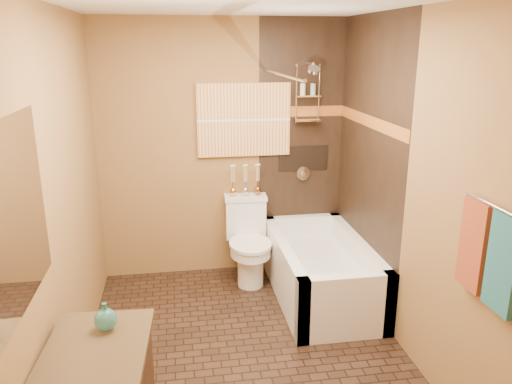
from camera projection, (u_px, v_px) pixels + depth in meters
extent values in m
plane|color=black|center=(246.00, 352.00, 3.80)|extent=(3.00, 3.00, 0.00)
cube|color=olive|center=(63.00, 204.00, 3.26)|extent=(0.02, 3.00, 2.50)
cube|color=olive|center=(408.00, 187.00, 3.63)|extent=(0.02, 3.00, 2.50)
cube|color=olive|center=(223.00, 151.00, 4.86)|extent=(2.40, 0.02, 2.50)
cube|color=olive|center=(297.00, 301.00, 2.03)|extent=(2.40, 0.02, 2.50)
plane|color=silver|center=(244.00, 2.00, 3.09)|extent=(3.00, 3.00, 0.00)
cube|color=black|center=(301.00, 148.00, 4.97)|extent=(0.85, 0.01, 2.50)
cube|color=black|center=(368.00, 164.00, 4.34)|extent=(0.01, 1.50, 2.50)
cube|color=brown|center=(302.00, 111.00, 4.86)|extent=(0.85, 0.01, 0.10)
cube|color=brown|center=(370.00, 121.00, 4.23)|extent=(0.01, 1.50, 0.10)
cube|color=black|center=(303.00, 158.00, 5.00)|extent=(0.50, 0.01, 0.25)
cylinder|color=silver|center=(310.00, 63.00, 4.61)|extent=(0.02, 0.26, 0.02)
cylinder|color=silver|center=(314.00, 70.00, 4.48)|extent=(0.11, 0.11, 0.09)
cylinder|color=silver|center=(303.00, 173.00, 5.02)|extent=(0.14, 0.02, 0.14)
cylinder|color=silver|center=(281.00, 74.00, 3.99)|extent=(0.03, 1.55, 0.03)
cylinder|color=silver|center=(494.00, 206.00, 2.57)|extent=(0.02, 0.55, 0.02)
cube|color=#1D5360|center=(504.00, 264.00, 2.53)|extent=(0.05, 0.22, 0.52)
cube|color=maroon|center=(474.00, 245.00, 2.77)|extent=(0.05, 0.22, 0.52)
cube|color=#C9712F|center=(244.00, 120.00, 4.78)|extent=(0.90, 0.04, 0.70)
cube|color=white|center=(15.00, 218.00, 2.24)|extent=(0.01, 1.00, 0.90)
cube|color=white|center=(346.00, 308.00, 3.89)|extent=(0.80, 0.10, 0.55)
cube|color=white|center=(302.00, 241.00, 5.22)|extent=(0.80, 0.10, 0.55)
cube|color=white|center=(283.00, 272.00, 4.50)|extent=(0.10, 1.50, 0.55)
cube|color=white|center=(357.00, 267.00, 4.61)|extent=(0.10, 1.50, 0.55)
cube|color=white|center=(320.00, 279.00, 4.58)|extent=(0.64, 1.34, 0.35)
cube|color=white|center=(246.00, 218.00, 4.98)|extent=(0.40, 0.20, 0.39)
cube|color=white|center=(246.00, 198.00, 4.92)|extent=(0.42, 0.22, 0.04)
cylinder|color=white|center=(250.00, 266.00, 4.80)|extent=(0.25, 0.25, 0.39)
cylinder|color=white|center=(250.00, 250.00, 4.75)|extent=(0.38, 0.38, 0.10)
cylinder|color=white|center=(250.00, 244.00, 4.73)|extent=(0.40, 0.40, 0.03)
cube|color=black|center=(93.00, 358.00, 2.50)|extent=(0.58, 0.89, 0.04)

